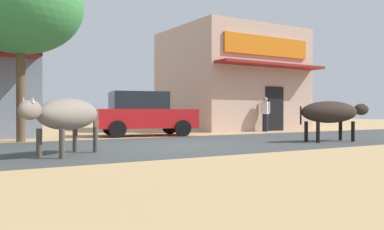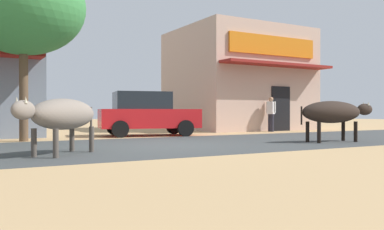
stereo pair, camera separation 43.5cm
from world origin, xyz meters
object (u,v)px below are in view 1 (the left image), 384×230
at_px(parked_hatchback_car, 143,113).
at_px(pedestrian_by_shop, 265,111).
at_px(roadside_tree, 20,5).
at_px(cow_near_brown, 67,115).
at_px(cow_far_dark, 331,112).

distance_m(parked_hatchback_car, pedestrian_by_shop, 6.19).
bearing_deg(roadside_tree, pedestrian_by_shop, 5.49).
relative_size(cow_near_brown, cow_far_dark, 0.81).
relative_size(parked_hatchback_car, pedestrian_by_shop, 2.48).
distance_m(cow_far_dark, pedestrian_by_shop, 6.39).
bearing_deg(cow_far_dark, parked_hatchback_car, 122.60).
distance_m(roadside_tree, cow_near_brown, 5.65).
height_order(cow_far_dark, pedestrian_by_shop, pedestrian_by_shop).
xyz_separation_m(parked_hatchback_car, cow_far_dark, (3.61, -5.65, 0.04)).
relative_size(cow_near_brown, pedestrian_by_shop, 1.38).
bearing_deg(parked_hatchback_car, roadside_tree, -169.53).
bearing_deg(parked_hatchback_car, pedestrian_by_shop, 1.89).
height_order(parked_hatchback_car, cow_far_dark, parked_hatchback_car).
bearing_deg(cow_near_brown, cow_far_dark, -1.69).
distance_m(parked_hatchback_car, cow_near_brown, 6.87).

